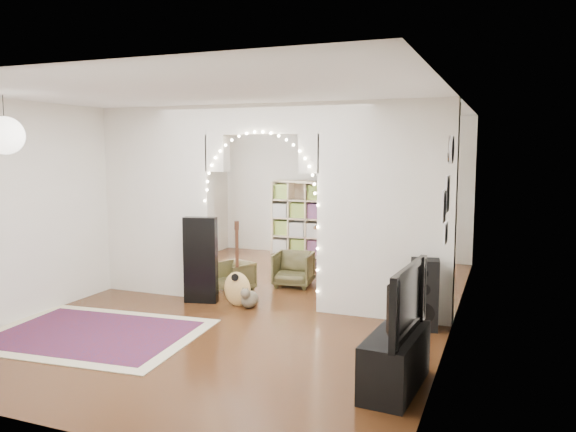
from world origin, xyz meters
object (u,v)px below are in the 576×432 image
at_px(floor_speaker, 424,295).
at_px(dining_chair_left, 234,276).
at_px(dining_chair_right, 293,269).
at_px(acoustic_guitar, 237,275).
at_px(media_console, 395,361).
at_px(bookcase, 308,219).
at_px(dining_table, 351,229).

height_order(floor_speaker, dining_chair_left, floor_speaker).
bearing_deg(floor_speaker, dining_chair_right, 138.80).
relative_size(acoustic_guitar, dining_chair_left, 2.01).
bearing_deg(dining_chair_left, media_console, -19.81).
bearing_deg(dining_chair_left, floor_speaker, 6.54).
relative_size(floor_speaker, bookcase, 0.56).
xyz_separation_m(floor_speaker, dining_table, (-1.74, 3.15, 0.27)).
distance_m(media_console, dining_table, 5.24).
distance_m(floor_speaker, dining_chair_left, 2.99).
distance_m(floor_speaker, bookcase, 4.74).
height_order(media_console, bookcase, bookcase).
bearing_deg(floor_speaker, dining_chair_left, 156.32).
relative_size(dining_table, dining_chair_left, 2.59).
bearing_deg(media_console, bookcase, 121.13).
bearing_deg(dining_chair_left, dining_chair_right, 62.65).
height_order(floor_speaker, dining_table, floor_speaker).
xyz_separation_m(dining_table, dining_chair_right, (-0.44, -1.76, -0.42)).
bearing_deg(floor_speaker, bookcase, 117.72).
bearing_deg(floor_speaker, media_console, -98.61).
xyz_separation_m(acoustic_guitar, dining_chair_left, (-0.41, 0.71, -0.21)).
bearing_deg(acoustic_guitar, dining_chair_right, 53.68).
xyz_separation_m(acoustic_guitar, media_console, (2.47, -1.83, -0.18)).
height_order(acoustic_guitar, dining_chair_right, acoustic_guitar).
bearing_deg(dining_table, bookcase, 142.86).
xyz_separation_m(media_console, bookcase, (-2.80, 5.58, 0.49)).
bearing_deg(bookcase, dining_table, -15.79).
relative_size(media_console, dining_chair_left, 2.04).
xyz_separation_m(dining_table, dining_chair_left, (-1.14, -2.38, -0.46)).
height_order(acoustic_guitar, floor_speaker, acoustic_guitar).
height_order(acoustic_guitar, media_console, acoustic_guitar).
relative_size(floor_speaker, dining_chair_right, 1.43).
distance_m(floor_speaker, dining_table, 3.61).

